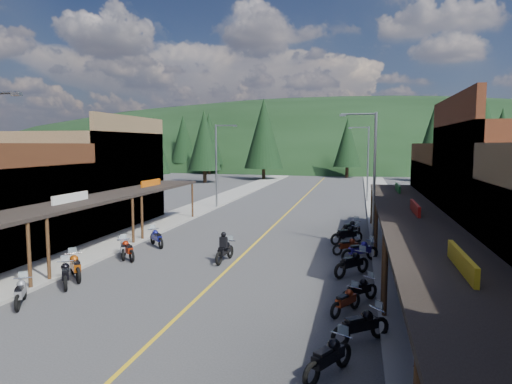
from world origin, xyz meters
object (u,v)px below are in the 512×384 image
Objects in this scene: bike_west_10 at (157,237)px; bike_west_5 at (20,291)px; pine_7 at (183,139)px; bike_east_4 at (328,356)px; shop_west_3 at (89,179)px; pine_8 at (154,145)px; bike_west_7 at (75,265)px; pedestrian_east_a at (419,337)px; pine_10 at (204,140)px; bike_east_6 at (346,300)px; bike_west_9 at (124,248)px; bike_east_9 at (360,250)px; bike_east_12 at (350,228)px; bike_east_10 at (348,245)px; pine_1 at (209,139)px; bike_west_6 at (65,273)px; streetlight_3 at (367,160)px; pine_9 at (501,142)px; pine_0 at (118,142)px; bike_east_11 at (347,234)px; bike_west_8 at (127,249)px; bike_east_5 at (361,324)px; pedestrian_east_b at (396,229)px; streetlight_2 at (372,173)px; shop_east_3 at (481,202)px; streetlight_1 at (218,162)px; bike_east_7 at (359,289)px; pine_3 at (347,142)px; pine_4 at (434,137)px; rider_on_bike at (225,250)px; pine_2 at (264,133)px; pine_11 at (482,135)px.

bike_west_5 is at bearing -137.23° from bike_west_10.
pine_7 is 92.15m from bike_east_4.
pine_8 is (-8.22, 28.70, 2.46)m from shop_west_3.
pedestrian_east_a is at bearing -63.79° from bike_west_7.
pine_10 is 6.25× the size of bike_east_6.
bike_east_9 reaches higher than bike_west_9.
bike_east_10 is at bearing -58.56° from bike_east_12.
bike_east_10 is (37.73, -70.04, -6.69)m from pine_7.
shop_west_3 is at bearing -80.13° from pine_1.
bike_west_10 is 11.96m from bike_east_9.
pine_10 is 54.28m from bike_west_6.
bike_east_10 is at bearing -92.91° from streetlight_3.
pine_9 is (17.05, 15.00, 1.92)m from streetlight_3.
pine_0 is 4.82× the size of bike_east_11.
pine_1 is at bearing 106.70° from pine_10.
pine_0 is 6.89× the size of pedestrian_east_a.
bike_east_5 reaches higher than bike_west_8.
bike_east_11 is 2.95m from pedestrian_east_b.
streetlight_2 is 43.18m from pine_8.
pine_0 reaches higher than bike_east_6.
pine_10 is 47.97m from bike_east_11.
shop_east_3 reaches higher than bike_east_6.
bike_west_7 is (-13.29, -9.52, -3.82)m from streetlight_2.
bike_east_7 is (13.29, -23.85, -3.91)m from streetlight_1.
shop_east_3 is at bearing 25.88° from streetlight_2.
bike_east_6 is at bearing -57.17° from pine_8.
pine_8 reaches higher than bike_east_7.
pine_3 is at bearing 71.99° from shop_west_3.
bike_east_4 is at bearing -59.64° from bike_west_6.
bike_east_6 is at bearing -52.95° from bike_west_9.
pine_9 is at bearing 93.36° from bike_east_12.
pine_4 reaches higher than streetlight_1.
pine_0 is at bearing 86.09° from bike_west_5.
shop_west_3 is at bearing 77.36° from bike_west_7.
shop_west_3 is 24.59m from bike_east_6.
bike_east_6 is 14.00m from bike_east_12.
pedestrian_east_a is (14.01, -4.40, 0.35)m from bike_west_6.
bike_west_9 is 1.08× the size of bike_east_6.
rider_on_bike is at bearing -172.36° from bike_east_7.
pedestrian_east_b reaches higher than bike_east_7.
pedestrian_east_a is (8.48, -9.92, 0.29)m from rider_on_bike.
streetlight_1 is 23.84m from bike_west_7.
pine_7 is at bearing -61.79° from pedestrian_east_b.
bike_east_11 is 15.85m from pedestrian_east_a.
pine_2 is 53.28m from bike_west_10.
rider_on_bike is (5.78, 4.44, 0.02)m from bike_west_7.
pine_11 is 44.58m from bike_west_9.
pine_7 is at bearing 164.48° from pine_3.
streetlight_2 is 0.64× the size of pine_1.
pine_2 reaches higher than bike_east_6.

